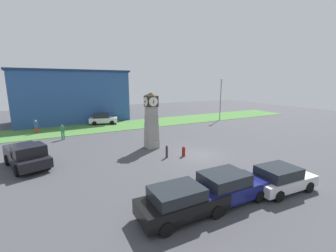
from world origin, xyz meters
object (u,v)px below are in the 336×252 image
(car_silver_hatch, at_px, (103,119))
(pedestrian_near_bench, at_px, (36,126))
(car_by_building, at_px, (280,178))
(pedestrian_by_cars, at_px, (63,131))
(bollard_mid_row, at_px, (167,151))
(car_near_tower, at_px, (227,186))
(bollard_near_tower, at_px, (184,151))
(clock_tower, at_px, (151,121))
(street_lamp_near_road, at_px, (221,97))
(car_navy_sedan, at_px, (181,201))
(pickup_truck, at_px, (27,155))

(car_silver_hatch, height_order, pedestrian_near_bench, pedestrian_near_bench)
(car_by_building, distance_m, pedestrian_by_cars, 21.67)
(bollard_mid_row, distance_m, car_near_tower, 7.73)
(bollard_near_tower, bearing_deg, bollard_mid_row, 166.60)
(clock_tower, distance_m, bollard_mid_row, 3.89)
(street_lamp_near_road, bearing_deg, car_navy_sedan, -134.32)
(car_by_building, bearing_deg, car_near_tower, 171.11)
(street_lamp_near_road, bearing_deg, bollard_mid_row, -142.92)
(car_near_tower, relative_size, pedestrian_by_cars, 2.53)
(clock_tower, bearing_deg, pedestrian_by_cars, 135.62)
(car_by_building, xyz_separation_m, pedestrian_near_bench, (-13.31, 23.53, 0.24))
(bollard_mid_row, bearing_deg, car_navy_sedan, -113.05)
(car_silver_hatch, bearing_deg, car_near_tower, -87.43)
(car_near_tower, relative_size, pedestrian_near_bench, 2.49)
(car_navy_sedan, distance_m, car_silver_hatch, 25.71)
(clock_tower, height_order, car_navy_sedan, clock_tower)
(pedestrian_by_cars, bearing_deg, bollard_mid_row, -55.13)
(pedestrian_by_cars, bearing_deg, car_near_tower, -69.05)
(bollard_mid_row, bearing_deg, car_by_building, -68.71)
(car_near_tower, xyz_separation_m, pickup_truck, (-9.90, 10.82, 0.10))
(clock_tower, relative_size, car_silver_hatch, 1.23)
(clock_tower, xyz_separation_m, car_by_building, (3.15, -11.58, -1.84))
(car_near_tower, xyz_separation_m, car_silver_hatch, (-1.15, 25.54, -0.01))
(clock_tower, relative_size, car_near_tower, 1.24)
(pedestrian_by_cars, xyz_separation_m, street_lamp_near_road, (23.85, 1.83, 2.86))
(pedestrian_near_bench, bearing_deg, car_near_tower, -67.09)
(bollard_near_tower, xyz_separation_m, car_by_building, (1.77, -7.93, 0.32))
(clock_tower, height_order, bollard_near_tower, clock_tower)
(car_navy_sedan, bearing_deg, pedestrian_by_cars, 102.43)
(pedestrian_by_cars, height_order, street_lamp_near_road, street_lamp_near_road)
(car_navy_sedan, relative_size, pickup_truck, 0.81)
(car_navy_sedan, relative_size, pedestrian_near_bench, 2.52)
(car_near_tower, height_order, pedestrian_near_bench, pedestrian_near_bench)
(pedestrian_near_bench, bearing_deg, pickup_truck, -90.90)
(car_navy_sedan, bearing_deg, bollard_near_tower, 57.37)
(pickup_truck, distance_m, pedestrian_near_bench, 12.15)
(car_silver_hatch, bearing_deg, street_lamp_near_road, -16.67)
(bollard_mid_row, xyz_separation_m, pedestrian_by_cars, (-7.39, 10.61, 0.44))
(car_by_building, xyz_separation_m, pedestrian_by_cars, (-10.62, 18.89, 0.22))
(car_near_tower, xyz_separation_m, pedestrian_near_bench, (-9.71, 22.97, 0.17))
(bollard_near_tower, xyz_separation_m, car_navy_sedan, (-4.79, -7.48, 0.35))
(bollard_near_tower, bearing_deg, pedestrian_near_bench, 126.49)
(pickup_truck, bearing_deg, street_lamp_near_road, 19.23)
(bollard_near_tower, xyz_separation_m, pickup_truck, (-11.73, 3.46, 0.49))
(street_lamp_near_road, bearing_deg, car_by_building, -122.57)
(bollard_mid_row, distance_m, pedestrian_by_cars, 12.94)
(pickup_truck, relative_size, pedestrian_by_cars, 3.15)
(bollard_near_tower, relative_size, car_silver_hatch, 0.20)
(car_silver_hatch, bearing_deg, pickup_truck, -120.75)
(bollard_mid_row, distance_m, pickup_truck, 10.74)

